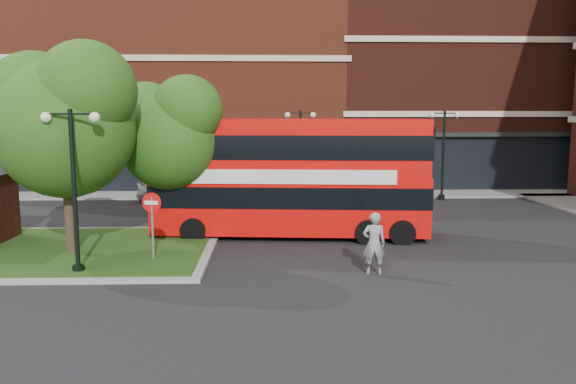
{
  "coord_description": "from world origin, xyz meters",
  "views": [
    {
      "loc": [
        0.35,
        -16.52,
        4.9
      ],
      "look_at": [
        0.99,
        3.84,
        2.0
      ],
      "focal_mm": 35.0,
      "sensor_mm": 36.0,
      "label": 1
    }
  ],
  "objects_px": {
    "woman": "(374,243)",
    "car_silver": "(179,187)",
    "bus": "(290,169)",
    "car_white": "(389,185)"
  },
  "relations": [
    {
      "from": "woman",
      "to": "car_silver",
      "type": "bearing_deg",
      "value": -57.43
    },
    {
      "from": "bus",
      "to": "car_silver",
      "type": "xyz_separation_m",
      "value": [
        -5.84,
        9.12,
        -1.91
      ]
    },
    {
      "from": "bus",
      "to": "car_silver",
      "type": "bearing_deg",
      "value": 127.31
    },
    {
      "from": "woman",
      "to": "car_white",
      "type": "distance_m",
      "value": 16.47
    },
    {
      "from": "bus",
      "to": "woman",
      "type": "relative_size",
      "value": 5.64
    },
    {
      "from": "bus",
      "to": "car_silver",
      "type": "relative_size",
      "value": 2.4
    },
    {
      "from": "bus",
      "to": "car_silver",
      "type": "height_order",
      "value": "bus"
    },
    {
      "from": "woman",
      "to": "car_white",
      "type": "xyz_separation_m",
      "value": [
        3.84,
        16.01,
        -0.27
      ]
    },
    {
      "from": "car_silver",
      "to": "woman",
      "type": "bearing_deg",
      "value": -157.32
    },
    {
      "from": "bus",
      "to": "car_white",
      "type": "height_order",
      "value": "bus"
    }
  ]
}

